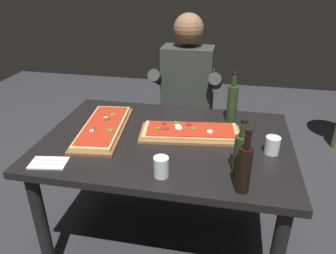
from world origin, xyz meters
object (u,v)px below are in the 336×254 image
(tumbler_near_camera, at_px, (161,168))
(seated_diner, at_px, (186,93))
(vinegar_bottle_green, at_px, (241,152))
(pizza_rectangular_left, at_px, (103,127))
(dining_table, at_px, (166,153))
(diner_chair, at_px, (187,117))
(pizza_rectangular_front, at_px, (190,132))
(tumbler_far_side, at_px, (272,145))
(wine_bottle_dark, at_px, (244,167))
(oil_bottle_amber, at_px, (232,102))

(tumbler_near_camera, height_order, seated_diner, seated_diner)
(vinegar_bottle_green, bearing_deg, pizza_rectangular_left, 160.19)
(dining_table, bearing_deg, vinegar_bottle_green, -32.40)
(diner_chair, bearing_deg, tumbler_near_camera, -87.94)
(dining_table, bearing_deg, pizza_rectangular_front, 27.85)
(tumbler_far_side, bearing_deg, wine_bottle_dark, -114.09)
(oil_bottle_amber, bearing_deg, pizza_rectangular_front, -133.51)
(dining_table, xyz_separation_m, oil_bottle_amber, (0.35, 0.31, 0.22))
(pizza_rectangular_front, xyz_separation_m, vinegar_bottle_green, (0.28, -0.32, 0.09))
(vinegar_bottle_green, height_order, tumbler_far_side, vinegar_bottle_green)
(wine_bottle_dark, bearing_deg, diner_chair, 108.26)
(diner_chair, bearing_deg, vinegar_bottle_green, -70.26)
(oil_bottle_amber, relative_size, seated_diner, 0.24)
(tumbler_far_side, relative_size, seated_diner, 0.07)
(pizza_rectangular_front, relative_size, seated_diner, 0.46)
(pizza_rectangular_left, xyz_separation_m, oil_bottle_amber, (0.74, 0.28, 0.11))
(pizza_rectangular_left, height_order, seated_diner, seated_diner)
(wine_bottle_dark, height_order, tumbler_near_camera, wine_bottle_dark)
(tumbler_far_side, bearing_deg, diner_chair, 122.26)
(tumbler_far_side, bearing_deg, pizza_rectangular_front, 165.91)
(vinegar_bottle_green, xyz_separation_m, diner_chair, (-0.40, 1.11, -0.36))
(oil_bottle_amber, xyz_separation_m, tumbler_far_side, (0.22, -0.35, -0.08))
(tumbler_far_side, relative_size, diner_chair, 0.11)
(diner_chair, xyz_separation_m, seated_diner, (0.00, -0.12, 0.26))
(pizza_rectangular_front, height_order, vinegar_bottle_green, vinegar_bottle_green)
(dining_table, relative_size, tumbler_near_camera, 14.12)
(dining_table, bearing_deg, tumbler_far_side, -4.42)
(dining_table, relative_size, diner_chair, 1.61)
(pizza_rectangular_front, distance_m, wine_bottle_dark, 0.55)
(wine_bottle_dark, bearing_deg, tumbler_far_side, 65.91)
(wine_bottle_dark, bearing_deg, vinegar_bottle_green, 95.42)
(vinegar_bottle_green, height_order, diner_chair, vinegar_bottle_green)
(pizza_rectangular_front, height_order, pizza_rectangular_left, pizza_rectangular_front)
(oil_bottle_amber, relative_size, diner_chair, 0.37)
(diner_chair, height_order, seated_diner, seated_diner)
(pizza_rectangular_left, relative_size, seated_diner, 0.47)
(pizza_rectangular_front, relative_size, wine_bottle_dark, 2.02)
(tumbler_far_side, xyz_separation_m, diner_chair, (-0.57, 0.90, -0.30))
(pizza_rectangular_front, relative_size, oil_bottle_amber, 1.90)
(diner_chair, bearing_deg, pizza_rectangular_left, -115.59)
(oil_bottle_amber, bearing_deg, tumbler_near_camera, -114.70)
(diner_chair, bearing_deg, oil_bottle_amber, -57.62)
(dining_table, height_order, wine_bottle_dark, wine_bottle_dark)
(oil_bottle_amber, bearing_deg, diner_chair, 122.38)
(tumbler_far_side, xyz_separation_m, seated_diner, (-0.57, 0.78, -0.04))
(dining_table, distance_m, tumbler_near_camera, 0.39)
(oil_bottle_amber, distance_m, vinegar_bottle_green, 0.57)
(wine_bottle_dark, height_order, vinegar_bottle_green, wine_bottle_dark)
(seated_diner, bearing_deg, pizza_rectangular_left, -119.26)
(pizza_rectangular_left, distance_m, tumbler_near_camera, 0.59)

